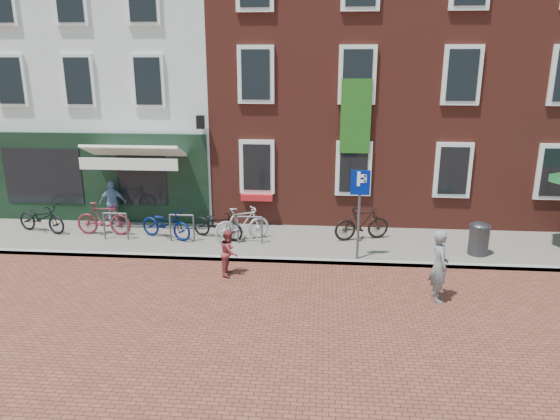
# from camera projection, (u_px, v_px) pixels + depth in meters

# --- Properties ---
(ground) EXTENTS (80.00, 80.00, 0.00)m
(ground) POSITION_uv_depth(u_px,v_px,m) (226.00, 261.00, 14.03)
(ground) COLOR brown
(sidewalk) EXTENTS (24.00, 3.00, 0.10)m
(sidewalk) POSITION_uv_depth(u_px,v_px,m) (268.00, 242.00, 15.37)
(sidewalk) COLOR slate
(sidewalk) RESTS_ON ground
(building_stucco) EXTENTS (8.00, 8.00, 9.00)m
(building_stucco) POSITION_uv_depth(u_px,v_px,m) (127.00, 79.00, 19.87)
(building_stucco) COLOR silver
(building_stucco) RESTS_ON ground
(building_brick_mid) EXTENTS (6.00, 8.00, 10.00)m
(building_brick_mid) POSITION_uv_depth(u_px,v_px,m) (310.00, 66.00, 19.16)
(building_brick_mid) COLOR maroon
(building_brick_mid) RESTS_ON ground
(building_brick_right) EXTENTS (6.00, 8.00, 10.00)m
(building_brick_right) POSITION_uv_depth(u_px,v_px,m) (477.00, 66.00, 18.67)
(building_brick_right) COLOR maroon
(building_brick_right) RESTS_ON ground
(litter_bin) EXTENTS (0.53, 0.53, 0.98)m
(litter_bin) POSITION_uv_depth(u_px,v_px,m) (479.00, 237.00, 14.12)
(litter_bin) COLOR #38383B
(litter_bin) RESTS_ON sidewalk
(parking_sign) EXTENTS (0.50, 0.08, 2.43)m
(parking_sign) POSITION_uv_depth(u_px,v_px,m) (360.00, 199.00, 13.48)
(parking_sign) COLOR #4C4C4F
(parking_sign) RESTS_ON sidewalk
(woman) EXTENTS (0.46, 0.64, 1.65)m
(woman) POSITION_uv_depth(u_px,v_px,m) (439.00, 266.00, 11.58)
(woman) COLOR slate
(woman) RESTS_ON ground
(boy) EXTENTS (0.47, 0.59, 1.18)m
(boy) POSITION_uv_depth(u_px,v_px,m) (229.00, 252.00, 13.03)
(boy) COLOR maroon
(boy) RESTS_ON ground
(cafe_person) EXTENTS (0.89, 0.48, 1.44)m
(cafe_person) POSITION_uv_depth(u_px,v_px,m) (113.00, 203.00, 16.63)
(cafe_person) COLOR #6B83AF
(cafe_person) RESTS_ON sidewalk
(bicycle_0) EXTENTS (1.83, 1.05, 0.91)m
(bicycle_0) POSITION_uv_depth(u_px,v_px,m) (42.00, 218.00, 15.96)
(bicycle_0) COLOR black
(bicycle_0) RESTS_ON sidewalk
(bicycle_1) EXTENTS (1.69, 0.49, 1.01)m
(bicycle_1) POSITION_uv_depth(u_px,v_px,m) (103.00, 219.00, 15.72)
(bicycle_1) COLOR maroon
(bicycle_1) RESTS_ON sidewalk
(bicycle_2) EXTENTS (1.84, 1.18, 0.91)m
(bicycle_2) POSITION_uv_depth(u_px,v_px,m) (166.00, 224.00, 15.40)
(bicycle_2) COLOR #05144E
(bicycle_2) RESTS_ON sidewalk
(bicycle_3) EXTENTS (1.71, 1.19, 1.01)m
(bicycle_3) POSITION_uv_depth(u_px,v_px,m) (242.00, 224.00, 15.22)
(bicycle_3) COLOR #B0B0B2
(bicycle_3) RESTS_ON sidewalk
(bicycle_4) EXTENTS (1.84, 1.21, 0.91)m
(bicycle_4) POSITION_uv_depth(u_px,v_px,m) (218.00, 224.00, 15.41)
(bicycle_4) COLOR black
(bicycle_4) RESTS_ON sidewalk
(bicycle_5) EXTENTS (1.75, 0.96, 1.01)m
(bicycle_5) POSITION_uv_depth(u_px,v_px,m) (362.00, 223.00, 15.28)
(bicycle_5) COLOR black
(bicycle_5) RESTS_ON sidewalk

